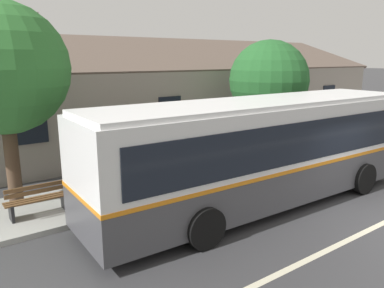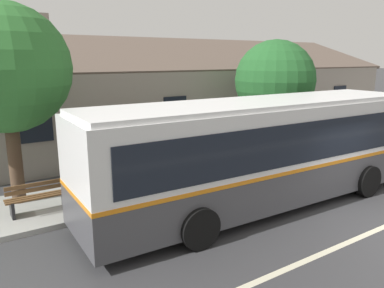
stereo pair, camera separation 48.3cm
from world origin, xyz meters
TOP-DOWN VIEW (x-y plane):
  - sidewalk_far at (0.00, 6.00)m, footprint 60.00×3.00m
  - community_building at (1.61, 14.40)m, footprint 24.90×10.79m
  - transit_bus at (-1.93, 2.90)m, footprint 10.97×2.96m
  - bench_by_building at (-7.64, 5.52)m, footprint 1.70×0.51m
  - bench_down_street at (-3.82, 5.76)m, footprint 1.86×0.51m
  - street_tree_primary at (2.41, 6.62)m, footprint 3.52×3.37m

SIDE VIEW (x-z plane):
  - sidewalk_far at x=0.00m, z-range 0.00..0.15m
  - bench_by_building at x=-7.64m, z-range 0.10..1.04m
  - bench_down_street at x=-3.82m, z-range 0.11..1.05m
  - transit_bus at x=-1.93m, z-range 0.12..3.24m
  - community_building at x=1.61m, z-range -1.24..5.18m
  - street_tree_primary at x=2.41m, z-range 0.70..5.74m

